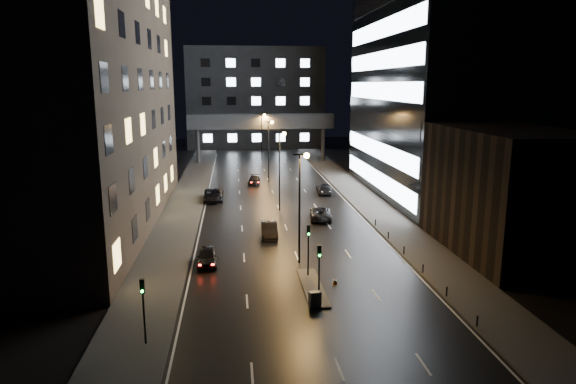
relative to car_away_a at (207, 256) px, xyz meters
name	(u,v)px	position (x,y,z in m)	size (l,w,h in m)	color
ground	(272,191)	(8.33, 31.52, -0.77)	(160.00, 160.00, 0.00)	black
sidewalk_left	(186,200)	(-4.17, 26.52, -0.69)	(5.00, 110.00, 0.15)	#383533
sidewalk_right	(361,196)	(20.83, 26.52, -0.69)	(5.00, 110.00, 0.15)	#383533
building_left	(77,47)	(-14.17, 15.52, 19.23)	(15.00, 48.00, 40.00)	#2D2319
building_right_low	(507,192)	(28.33, 0.52, 5.23)	(10.00, 18.00, 12.00)	black
building_right_glass	(451,37)	(33.33, 27.52, 21.73)	(20.00, 36.00, 45.00)	black
building_far	(255,98)	(8.33, 89.52, 11.73)	(34.00, 14.00, 25.00)	#333335
skybridge	(261,122)	(8.33, 61.52, 7.57)	(30.00, 3.00, 10.00)	#333335
median_island	(313,287)	(8.63, -6.48, -0.69)	(1.60, 8.00, 0.15)	#383533
traffic_signal_near	(308,242)	(8.63, -3.99, 2.33)	(0.28, 0.34, 4.40)	black
traffic_signal_far	(319,264)	(8.63, -9.49, 2.33)	(0.28, 0.34, 4.40)	black
traffic_signal_corner	(143,302)	(-3.17, -14.49, 2.18)	(0.28, 0.34, 4.40)	black
bollard_row	(413,260)	(18.53, -1.98, -0.32)	(0.12, 25.12, 0.90)	black
streetlight_near	(301,193)	(8.49, -0.48, 5.73)	(1.45, 0.50, 10.15)	black
streetlight_mid_a	(281,161)	(8.49, 19.52, 5.73)	(1.45, 0.50, 10.15)	black
streetlight_mid_b	(269,143)	(8.49, 39.52, 5.73)	(1.45, 0.50, 10.15)	black
streetlight_far	(262,132)	(8.49, 59.52, 5.73)	(1.45, 0.50, 10.15)	black
car_away_a	(207,256)	(0.00, 0.00, 0.00)	(1.81, 4.50, 1.53)	black
car_away_b	(269,230)	(6.18, 8.00, 0.02)	(1.67, 4.78, 1.58)	black
car_away_c	(213,195)	(-0.39, 26.09, 0.05)	(2.71, 5.88, 1.63)	black
car_away_d	(254,180)	(5.83, 37.55, -0.09)	(1.90, 4.67, 1.36)	black
car_toward_a	(321,213)	(12.86, 14.58, -0.02)	(2.48, 5.38, 1.49)	black
car_toward_b	(324,188)	(15.90, 29.30, -0.01)	(2.12, 5.21, 1.51)	black
utility_cabinet	(315,299)	(8.23, -10.18, -0.06)	(0.85, 0.48, 1.12)	#4F5052
cone_a	(335,281)	(10.60, -5.79, -0.53)	(0.41, 0.41, 0.48)	orange
cone_b	(318,305)	(8.48, -10.21, -0.53)	(0.35, 0.35, 0.48)	#FF400D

